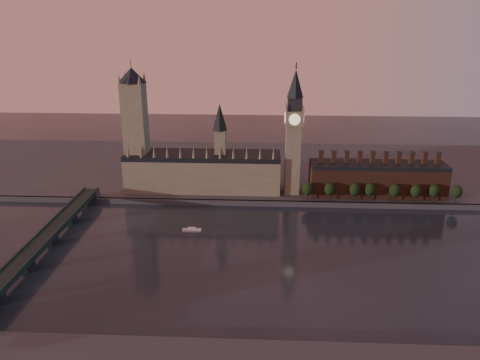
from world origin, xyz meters
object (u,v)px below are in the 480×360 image
object	(u,v)px
victoria_tower	(135,125)
westminster_bridge	(38,247)
river_boat	(192,230)
big_ben	(294,131)

from	to	relation	value
victoria_tower	westminster_bridge	bearing A→B (deg)	-106.56
victoria_tower	westminster_bridge	xyz separation A→B (m)	(-35.00, -117.70, -51.65)
river_boat	victoria_tower	bearing A→B (deg)	124.11
westminster_bridge	river_boat	distance (m)	100.58
big_ben	river_boat	xyz separation A→B (m)	(-74.37, -69.57, -55.80)
westminster_bridge	river_boat	xyz separation A→B (m)	(90.63, 43.13, -6.41)
victoria_tower	river_boat	distance (m)	109.66
victoria_tower	westminster_bridge	distance (m)	133.21
big_ben	victoria_tower	bearing A→B (deg)	177.80
victoria_tower	big_ben	distance (m)	130.12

